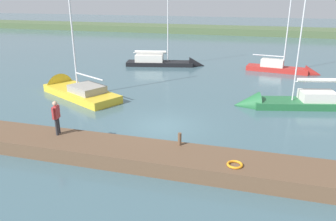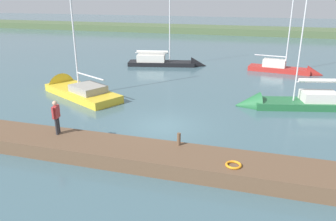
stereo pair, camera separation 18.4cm
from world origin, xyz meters
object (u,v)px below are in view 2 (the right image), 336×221
object	(u,v)px
sailboat_outer_mooring	(71,90)
sailboat_inner_slip	(287,104)
sailboat_behind_pier	(288,71)
person_on_dock	(56,115)
life_ring_buoy	(234,165)
mooring_post_near	(179,139)
sailboat_near_dock	(170,64)

from	to	relation	value
sailboat_outer_mooring	sailboat_inner_slip	bearing A→B (deg)	-148.56
sailboat_behind_pier	person_on_dock	xyz separation A→B (m)	(11.93, 20.74, 1.52)
life_ring_buoy	sailboat_behind_pier	distance (m)	21.83
mooring_post_near	life_ring_buoy	world-z (taller)	mooring_post_near
mooring_post_near	sailboat_inner_slip	size ratio (longest dim) A/B	0.07
mooring_post_near	sailboat_inner_slip	world-z (taller)	sailboat_inner_slip
life_ring_buoy	sailboat_behind_pier	bearing A→B (deg)	-98.44
sailboat_behind_pier	person_on_dock	distance (m)	23.97
life_ring_buoy	sailboat_outer_mooring	xyz separation A→B (m)	(13.47, -9.49, -0.57)
sailboat_outer_mooring	person_on_dock	size ratio (longest dim) A/B	5.93
sailboat_behind_pier	sailboat_near_dock	world-z (taller)	sailboat_near_dock
sailboat_inner_slip	sailboat_outer_mooring	world-z (taller)	sailboat_outer_mooring
sailboat_near_dock	person_on_dock	bearing A→B (deg)	-101.79
sailboat_near_dock	person_on_dock	xyz separation A→B (m)	(-0.11, 20.69, 1.51)
life_ring_buoy	sailboat_near_dock	xyz separation A→B (m)	(8.84, -21.54, -0.57)
mooring_post_near	sailboat_near_dock	distance (m)	21.22
sailboat_behind_pier	sailboat_outer_mooring	xyz separation A→B (m)	(16.67, 12.09, -0.00)
mooring_post_near	person_on_dock	bearing A→B (deg)	4.00
sailboat_inner_slip	person_on_dock	world-z (taller)	sailboat_inner_slip
sailboat_behind_pier	sailboat_outer_mooring	size ratio (longest dim) A/B	0.80
life_ring_buoy	sailboat_behind_pier	size ratio (longest dim) A/B	0.08
life_ring_buoy	sailboat_outer_mooring	bearing A→B (deg)	-35.17
sailboat_inner_slip	sailboat_behind_pier	bearing A→B (deg)	-106.63
sailboat_near_dock	sailboat_outer_mooring	xyz separation A→B (m)	(4.63, 12.05, -0.01)
sailboat_inner_slip	person_on_dock	size ratio (longest dim) A/B	5.29
sailboat_behind_pier	person_on_dock	world-z (taller)	sailboat_behind_pier
life_ring_buoy	mooring_post_near	bearing A→B (deg)	-25.86
person_on_dock	sailboat_near_dock	bearing A→B (deg)	79.53
sailboat_behind_pier	person_on_dock	bearing A→B (deg)	-110.97
life_ring_buoy	sailboat_outer_mooring	size ratio (longest dim) A/B	0.06
sailboat_inner_slip	sailboat_outer_mooring	size ratio (longest dim) A/B	0.89
sailboat_near_dock	sailboat_inner_slip	bearing A→B (deg)	-55.96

